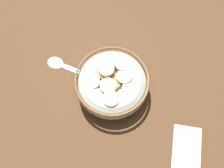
% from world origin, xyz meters
% --- Properties ---
extents(ground_plane, '(1.40, 1.40, 0.02)m').
position_xyz_m(ground_plane, '(0.00, 0.00, -0.01)').
color(ground_plane, brown).
extents(cereal_bowl, '(0.16, 0.16, 0.06)m').
position_xyz_m(cereal_bowl, '(-0.00, -0.00, 0.03)').
color(cereal_bowl, beige).
rests_on(cereal_bowl, ground_plane).
extents(spoon, '(0.08, 0.17, 0.01)m').
position_xyz_m(spoon, '(0.05, 0.12, 0.00)').
color(spoon, silver).
rests_on(spoon, ground_plane).
extents(folded_napkin, '(0.11, 0.07, 0.00)m').
position_xyz_m(folded_napkin, '(-0.13, -0.17, 0.00)').
color(folded_napkin, white).
rests_on(folded_napkin, ground_plane).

